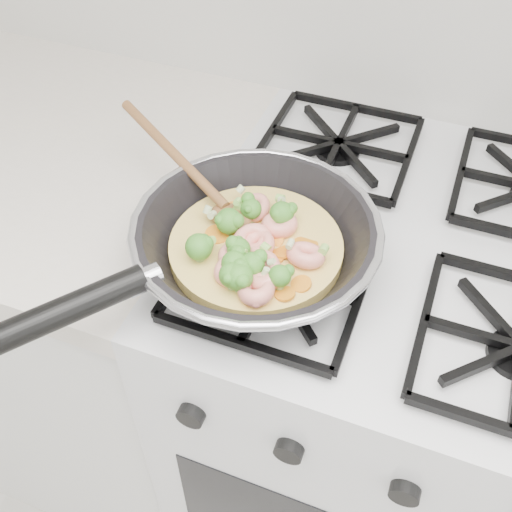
% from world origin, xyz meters
% --- Properties ---
extents(stove, '(0.60, 0.60, 0.92)m').
position_xyz_m(stove, '(0.00, 1.70, 0.46)').
color(stove, silver).
rests_on(stove, ground).
extents(counter_left, '(1.00, 0.60, 0.90)m').
position_xyz_m(counter_left, '(-0.80, 1.70, 0.45)').
color(counter_left, white).
rests_on(counter_left, ground).
extents(skillet, '(0.42, 0.44, 0.09)m').
position_xyz_m(skillet, '(-0.18, 1.56, 0.96)').
color(skillet, black).
rests_on(skillet, stove).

